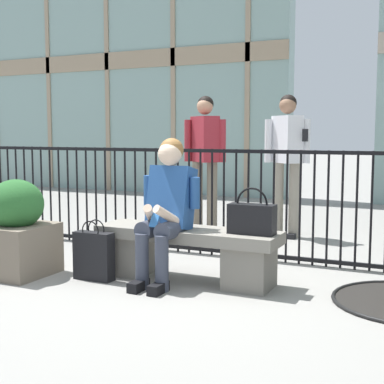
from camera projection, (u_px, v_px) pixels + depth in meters
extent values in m
plane|color=gray|center=(187.00, 280.00, 4.65)|extent=(60.00, 60.00, 0.00)
cube|color=gray|center=(187.00, 234.00, 4.61)|extent=(1.60, 0.44, 0.10)
cube|color=slate|center=(131.00, 254.00, 4.87)|extent=(0.36, 0.37, 0.35)
cube|color=slate|center=(249.00, 267.00, 4.39)|extent=(0.36, 0.37, 0.35)
cylinder|color=#383D4C|center=(154.00, 227.00, 4.53)|extent=(0.15, 0.40, 0.15)
cylinder|color=#383D4C|center=(142.00, 261.00, 4.38)|extent=(0.11, 0.11, 0.45)
cube|color=black|center=(138.00, 286.00, 4.34)|extent=(0.09, 0.22, 0.08)
cylinder|color=#383D4C|center=(173.00, 229.00, 4.45)|extent=(0.15, 0.40, 0.15)
cylinder|color=#383D4C|center=(162.00, 264.00, 4.30)|extent=(0.11, 0.11, 0.45)
cube|color=black|center=(158.00, 288.00, 4.27)|extent=(0.09, 0.22, 0.08)
cube|color=#234C8C|center=(171.00, 198.00, 4.59)|extent=(0.36, 0.30, 0.55)
cylinder|color=#234C8C|center=(149.00, 191.00, 4.68)|extent=(0.08, 0.08, 0.26)
cylinder|color=beige|center=(150.00, 215.00, 4.44)|extent=(0.16, 0.28, 0.20)
cylinder|color=#234C8C|center=(195.00, 193.00, 4.49)|extent=(0.08, 0.08, 0.26)
cylinder|color=beige|center=(168.00, 216.00, 4.37)|extent=(0.16, 0.28, 0.20)
cube|color=#2D6BB7|center=(155.00, 219.00, 4.36)|extent=(0.07, 0.10, 0.13)
sphere|color=beige|center=(170.00, 154.00, 4.53)|extent=(0.20, 0.20, 0.20)
sphere|color=olive|center=(172.00, 150.00, 4.56)|extent=(0.20, 0.20, 0.20)
cube|color=black|center=(252.00, 219.00, 4.33)|extent=(0.37, 0.15, 0.24)
torus|color=black|center=(252.00, 204.00, 4.32)|extent=(0.26, 0.02, 0.26)
cube|color=black|center=(94.00, 256.00, 4.65)|extent=(0.35, 0.12, 0.41)
torus|color=black|center=(90.00, 231.00, 4.59)|extent=(0.17, 0.01, 0.17)
torus|color=black|center=(96.00, 229.00, 4.66)|extent=(0.17, 0.01, 0.17)
cylinder|color=gray|center=(278.00, 200.00, 6.61)|extent=(0.13, 0.13, 0.90)
cube|color=black|center=(276.00, 234.00, 6.61)|extent=(0.09, 0.22, 0.06)
cylinder|color=gray|center=(294.00, 200.00, 6.52)|extent=(0.13, 0.13, 0.90)
cube|color=black|center=(293.00, 236.00, 6.53)|extent=(0.09, 0.22, 0.06)
cube|color=silver|center=(287.00, 139.00, 6.48)|extent=(0.43, 0.42, 0.56)
cylinder|color=silver|center=(268.00, 141.00, 6.59)|extent=(0.08, 0.08, 0.52)
cylinder|color=silver|center=(307.00, 141.00, 6.39)|extent=(0.08, 0.08, 0.52)
sphere|color=#8E664C|center=(288.00, 105.00, 6.44)|extent=(0.20, 0.20, 0.20)
sphere|color=black|center=(288.00, 103.00, 6.46)|extent=(0.20, 0.20, 0.20)
cube|color=black|center=(305.00, 135.00, 6.29)|extent=(0.07, 0.01, 0.14)
cylinder|color=#6B6051|center=(197.00, 197.00, 6.85)|extent=(0.13, 0.13, 0.90)
cube|color=black|center=(196.00, 231.00, 6.86)|extent=(0.09, 0.22, 0.06)
cylinder|color=#6B6051|center=(212.00, 198.00, 6.76)|extent=(0.13, 0.13, 0.90)
cube|color=black|center=(211.00, 232.00, 6.77)|extent=(0.09, 0.22, 0.06)
cube|color=maroon|center=(205.00, 139.00, 6.73)|extent=(0.43, 0.41, 0.56)
cylinder|color=maroon|center=(188.00, 141.00, 6.83)|extent=(0.08, 0.08, 0.52)
cylinder|color=maroon|center=(222.00, 141.00, 6.63)|extent=(0.08, 0.08, 0.52)
sphere|color=tan|center=(205.00, 106.00, 6.68)|extent=(0.20, 0.20, 0.20)
sphere|color=black|center=(206.00, 104.00, 6.70)|extent=(0.20, 0.20, 0.20)
cylinder|color=black|center=(1.00, 190.00, 6.78)|extent=(0.02, 0.02, 1.09)
cylinder|color=black|center=(9.00, 190.00, 6.73)|extent=(0.02, 0.02, 1.09)
cylinder|color=black|center=(17.00, 191.00, 6.67)|extent=(0.02, 0.02, 1.09)
cylinder|color=black|center=(25.00, 191.00, 6.62)|extent=(0.02, 0.02, 1.09)
cylinder|color=black|center=(33.00, 192.00, 6.56)|extent=(0.02, 0.02, 1.09)
cylinder|color=black|center=(42.00, 192.00, 6.51)|extent=(0.02, 0.02, 1.09)
cylinder|color=black|center=(51.00, 193.00, 6.45)|extent=(0.02, 0.02, 1.09)
cylinder|color=black|center=(59.00, 193.00, 6.40)|extent=(0.02, 0.02, 1.09)
cylinder|color=black|center=(68.00, 194.00, 6.34)|extent=(0.02, 0.02, 1.09)
cylinder|color=black|center=(77.00, 194.00, 6.29)|extent=(0.02, 0.02, 1.09)
cylinder|color=black|center=(87.00, 195.00, 6.23)|extent=(0.02, 0.02, 1.09)
cylinder|color=black|center=(96.00, 196.00, 6.18)|extent=(0.02, 0.02, 1.09)
cylinder|color=black|center=(106.00, 196.00, 6.12)|extent=(0.02, 0.02, 1.09)
cylinder|color=black|center=(115.00, 197.00, 6.06)|extent=(0.02, 0.02, 1.09)
cylinder|color=black|center=(125.00, 197.00, 6.01)|extent=(0.02, 0.02, 1.09)
cylinder|color=black|center=(135.00, 198.00, 5.95)|extent=(0.02, 0.02, 1.09)
cylinder|color=black|center=(146.00, 198.00, 5.90)|extent=(0.02, 0.02, 1.09)
cylinder|color=black|center=(156.00, 199.00, 5.84)|extent=(0.02, 0.02, 1.09)
cylinder|color=black|center=(167.00, 200.00, 5.79)|extent=(0.02, 0.02, 1.09)
cylinder|color=black|center=(178.00, 200.00, 5.73)|extent=(0.02, 0.02, 1.09)
cylinder|color=black|center=(189.00, 201.00, 5.68)|extent=(0.02, 0.02, 1.09)
cylinder|color=black|center=(200.00, 202.00, 5.62)|extent=(0.02, 0.02, 1.09)
cylinder|color=black|center=(212.00, 202.00, 5.57)|extent=(0.02, 0.02, 1.09)
cylinder|color=black|center=(224.00, 203.00, 5.51)|extent=(0.02, 0.02, 1.09)
cylinder|color=black|center=(236.00, 204.00, 5.46)|extent=(0.02, 0.02, 1.09)
cylinder|color=black|center=(248.00, 204.00, 5.40)|extent=(0.02, 0.02, 1.09)
cylinder|color=black|center=(261.00, 205.00, 5.35)|extent=(0.02, 0.02, 1.09)
cylinder|color=black|center=(274.00, 206.00, 5.29)|extent=(0.02, 0.02, 1.09)
cylinder|color=black|center=(287.00, 207.00, 5.23)|extent=(0.02, 0.02, 1.09)
cylinder|color=black|center=(300.00, 208.00, 5.18)|extent=(0.02, 0.02, 1.09)
cylinder|color=black|center=(314.00, 208.00, 5.12)|extent=(0.02, 0.02, 1.09)
cylinder|color=black|center=(328.00, 209.00, 5.07)|extent=(0.02, 0.02, 1.09)
cylinder|color=black|center=(342.00, 210.00, 5.01)|extent=(0.02, 0.02, 1.09)
cylinder|color=black|center=(356.00, 211.00, 4.96)|extent=(0.02, 0.02, 1.09)
cylinder|color=black|center=(371.00, 212.00, 4.90)|extent=(0.02, 0.02, 1.09)
cube|color=black|center=(229.00, 252.00, 5.54)|extent=(7.95, 0.04, 0.04)
cube|color=black|center=(230.00, 151.00, 5.43)|extent=(7.95, 0.04, 0.04)
cube|color=#726656|center=(17.00, 249.00, 4.82)|extent=(0.57, 0.57, 0.45)
ellipsoid|color=#28602B|center=(16.00, 204.00, 4.78)|extent=(0.48, 0.48, 0.44)
cube|color=gray|center=(48.00, 65.00, 12.41)|extent=(11.23, 0.04, 0.36)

